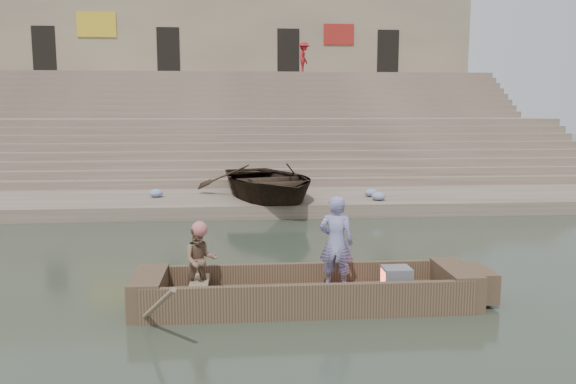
{
  "coord_description": "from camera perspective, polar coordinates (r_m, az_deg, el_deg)",
  "views": [
    {
      "loc": [
        2.05,
        -10.57,
        3.24
      ],
      "look_at": [
        3.11,
        2.0,
        1.4
      ],
      "focal_mm": 35.76,
      "sensor_mm": 36.0,
      "label": 1
    }
  ],
  "objects": [
    {
      "name": "building_wall",
      "position": [
        37.2,
        -8.17,
        11.85
      ],
      "size": [
        32.0,
        5.07,
        11.2
      ],
      "color": "tan",
      "rests_on": "ground"
    },
    {
      "name": "rowing_man",
      "position": [
        9.48,
        -8.73,
        -6.73
      ],
      "size": [
        0.62,
        0.52,
        1.15
      ],
      "primitive_type": "imported",
      "rotation": [
        0.0,
        0.0,
        0.15
      ],
      "color": "#287951",
      "rests_on": "main_rowboat"
    },
    {
      "name": "television",
      "position": [
        9.84,
        10.67,
        -8.5
      ],
      "size": [
        0.46,
        0.42,
        0.4
      ],
      "color": "slate",
      "rests_on": "main_rowboat"
    },
    {
      "name": "ghat_steps",
      "position": [
        27.87,
        -9.1,
        5.22
      ],
      "size": [
        32.0,
        11.0,
        5.2
      ],
      "color": "gray",
      "rests_on": "ground"
    },
    {
      "name": "upper_landing",
      "position": [
        33.14,
        -8.46,
        7.09
      ],
      "size": [
        32.0,
        3.0,
        5.2
      ],
      "primitive_type": "cube",
      "color": "gray",
      "rests_on": "ground"
    },
    {
      "name": "main_rowboat",
      "position": [
        9.65,
        1.79,
        -10.62
      ],
      "size": [
        5.0,
        1.3,
        0.22
      ],
      "primitive_type": "cube",
      "color": "brown",
      "rests_on": "ground"
    },
    {
      "name": "mid_landing",
      "position": [
        26.21,
        -9.34,
        4.16
      ],
      "size": [
        32.0,
        3.0,
        2.8
      ],
      "primitive_type": "cube",
      "color": "gray",
      "rests_on": "ground"
    },
    {
      "name": "lower_landing",
      "position": [
        18.93,
        -11.0,
        -1.1
      ],
      "size": [
        32.0,
        4.0,
        0.4
      ],
      "primitive_type": "cube",
      "color": "gray",
      "rests_on": "ground"
    },
    {
      "name": "standing_man",
      "position": [
        9.64,
        4.81,
        -5.05
      ],
      "size": [
        0.67,
        0.55,
        1.59
      ],
      "primitive_type": "imported",
      "rotation": [
        0.0,
        0.0,
        2.82
      ],
      "color": "navy",
      "rests_on": "main_rowboat"
    },
    {
      "name": "ground",
      "position": [
        11.24,
        -15.31,
        -8.75
      ],
      "size": [
        120.0,
        120.0,
        0.0
      ],
      "primitive_type": "plane",
      "color": "#293427",
      "rests_on": "ground"
    },
    {
      "name": "rowboat_trim",
      "position": [
        9.61,
        3.05,
        -9.49
      ],
      "size": [
        6.04,
        2.63,
        1.82
      ],
      "color": "brown",
      "rests_on": "ground"
    },
    {
      "name": "beached_rowboat",
      "position": [
        18.28,
        -2.08,
        1.11
      ],
      "size": [
        5.09,
        6.17,
        1.11
      ],
      "primitive_type": "imported",
      "rotation": [
        0.0,
        0.0,
        0.26
      ],
      "color": "#2D2116",
      "rests_on": "lower_landing"
    },
    {
      "name": "pedestrian",
      "position": [
        33.04,
        1.59,
        13.2
      ],
      "size": [
        0.97,
        1.27,
        1.73
      ],
      "primitive_type": "imported",
      "rotation": [
        0.0,
        0.0,
        1.25
      ],
      "color": "maroon",
      "rests_on": "upper_landing"
    },
    {
      "name": "cloth_bundles",
      "position": [
        18.29,
        -12.46,
        -0.42
      ],
      "size": [
        13.92,
        1.7,
        0.26
      ],
      "color": "#3F5999",
      "rests_on": "lower_landing"
    }
  ]
}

